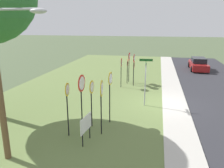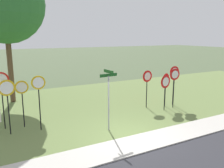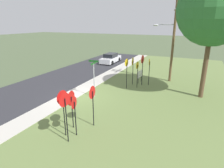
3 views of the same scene
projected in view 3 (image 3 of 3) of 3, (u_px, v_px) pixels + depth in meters
ground_plane at (79, 97)px, 15.46m from camera, size 160.00×160.00×0.00m
road_asphalt at (36, 89)px, 17.36m from camera, size 44.00×6.40×0.01m
sidewalk_strip at (71, 95)px, 15.77m from camera, size 44.00×1.60×0.06m
grass_median at (152, 110)px, 13.09m from camera, size 44.00×12.00×0.04m
stop_sign_near_left at (142, 63)px, 17.63m from camera, size 0.78×0.11×2.92m
stop_sign_near_right at (127, 67)px, 16.71m from camera, size 0.67×0.11×2.76m
stop_sign_far_left at (133, 65)px, 17.89m from camera, size 0.75×0.12×2.66m
stop_sign_far_center at (137, 69)px, 17.05m from camera, size 0.66×0.10×2.44m
stop_sign_far_right at (149, 67)px, 17.74m from camera, size 0.61×0.12×2.58m
yield_sign_near_left at (71, 101)px, 10.42m from camera, size 0.84×0.14×2.24m
yield_sign_near_right at (63, 102)px, 9.59m from camera, size 0.74×0.12×2.57m
yield_sign_far_left at (74, 107)px, 9.69m from camera, size 0.64×0.15×2.22m
yield_sign_far_right at (92, 97)px, 10.59m from camera, size 0.75×0.11×2.45m
yield_sign_center at (65, 106)px, 9.04m from camera, size 0.71×0.12×2.66m
street_name_post at (94, 76)px, 14.85m from camera, size 0.96×0.81×3.03m
utility_pole at (172, 39)px, 18.29m from camera, size 2.10×2.21×7.76m
notice_board at (140, 74)px, 18.80m from camera, size 1.10×0.16×1.25m
oak_tree_left at (214, 10)px, 13.33m from camera, size 5.22×5.22×9.28m
parked_hatchback_near at (111, 58)px, 28.37m from camera, size 4.49×1.98×1.39m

